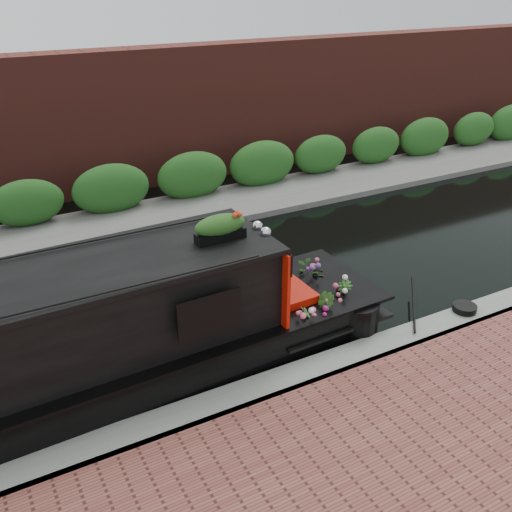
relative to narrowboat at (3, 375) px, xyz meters
name	(u,v)px	position (x,y,z in m)	size (l,w,h in m)	color
ground	(190,300)	(3.60, 1.98, -0.84)	(80.00, 80.00, 0.00)	black
near_bank_coping	(271,396)	(3.60, -1.32, -0.84)	(40.00, 0.60, 0.50)	gray
far_bank_path	(128,226)	(3.60, 6.18, -0.84)	(40.00, 2.40, 0.34)	slate
far_hedge	(119,214)	(3.60, 7.08, -0.84)	(40.00, 1.10, 2.80)	#21541C
far_brick_wall	(99,191)	(3.60, 9.18, -0.84)	(40.00, 1.00, 8.00)	#5B261F
narrowboat	(3,375)	(0.00, 0.00, 0.00)	(12.12, 2.52, 2.84)	black
rope_fender	(367,302)	(6.51, 0.00, -0.68)	(0.33, 0.33, 0.38)	olive
coiled_mooring_rope	(465,308)	(7.83, -1.21, -0.53)	(0.44, 0.44, 0.12)	black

